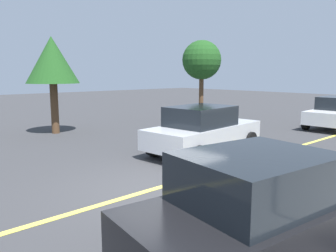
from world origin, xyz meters
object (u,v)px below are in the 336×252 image
(car_white_approaching, at_px, (336,113))
(tree_left_verge, at_px, (52,61))
(car_black_crossing, at_px, (261,210))
(tree_centre_verge, at_px, (202,61))
(car_silver_near_curb, at_px, (203,130))

(car_white_approaching, distance_m, tree_left_verge, 13.63)
(car_black_crossing, distance_m, tree_left_verge, 12.57)
(car_black_crossing, relative_size, tree_centre_verge, 0.94)
(car_silver_near_curb, xyz_separation_m, car_white_approaching, (8.66, -0.89, -0.02))
(car_white_approaching, xyz_separation_m, tree_centre_verge, (-2.77, 6.42, 2.62))
(car_silver_near_curb, relative_size, car_black_crossing, 1.08)
(car_black_crossing, distance_m, car_white_approaching, 13.72)
(car_silver_near_curb, height_order, tree_left_verge, tree_left_verge)
(car_silver_near_curb, height_order, car_black_crossing, car_black_crossing)
(tree_left_verge, bearing_deg, car_black_crossing, -100.51)
(car_white_approaching, relative_size, tree_left_verge, 0.93)
(car_black_crossing, bearing_deg, car_silver_near_curb, 49.11)
(car_black_crossing, height_order, tree_centre_verge, tree_centre_verge)
(tree_centre_verge, bearing_deg, car_white_approaching, -66.64)
(car_white_approaching, xyz_separation_m, tree_left_verge, (-10.81, 7.94, 2.44))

